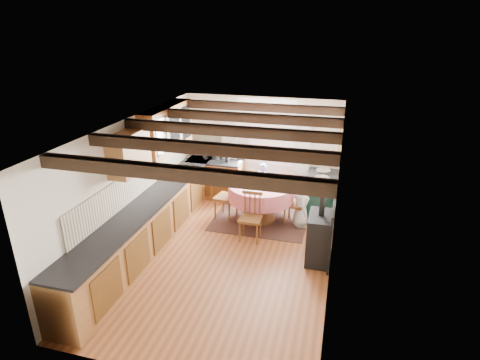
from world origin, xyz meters
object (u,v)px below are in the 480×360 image
(aga_range, at_px, (321,194))
(chair_right, at_px, (295,202))
(chair_near, at_px, (250,217))
(child_far, at_px, (263,184))
(cup, at_px, (279,180))
(dining_table, at_px, (261,202))
(child_right, at_px, (301,203))
(chair_left, at_px, (226,196))
(cast_iron_stove, at_px, (320,226))

(aga_range, bearing_deg, chair_right, -128.91)
(chair_right, height_order, aga_range, chair_right)
(chair_near, distance_m, chair_right, 1.16)
(aga_range, relative_size, child_far, 0.97)
(chair_near, xyz_separation_m, child_far, (-0.10, 1.61, 0.03))
(aga_range, xyz_separation_m, cup, (-0.86, -0.41, 0.41))
(dining_table, bearing_deg, child_right, -2.52)
(chair_near, bearing_deg, dining_table, 88.40)
(chair_near, distance_m, chair_left, 1.07)
(dining_table, distance_m, cast_iron_stove, 1.82)
(cast_iron_stove, distance_m, child_far, 2.46)
(chair_left, bearing_deg, dining_table, 105.97)
(dining_table, xyz_separation_m, child_right, (0.85, -0.04, 0.11))
(dining_table, relative_size, cup, 14.61)
(dining_table, height_order, aga_range, aga_range)
(chair_near, distance_m, cup, 1.21)
(dining_table, distance_m, cup, 0.62)
(chair_near, height_order, cast_iron_stove, cast_iron_stove)
(child_far, height_order, child_right, child_right)
(child_right, relative_size, cup, 11.18)
(cast_iron_stove, bearing_deg, child_far, 125.61)
(dining_table, xyz_separation_m, cup, (0.34, 0.24, 0.45))
(cast_iron_stove, bearing_deg, dining_table, 136.91)
(chair_left, relative_size, aga_range, 1.03)
(child_right, bearing_deg, cup, 46.63)
(chair_near, bearing_deg, child_far, 93.08)
(chair_right, xyz_separation_m, aga_range, (0.49, 0.60, -0.03))
(aga_range, bearing_deg, child_far, 175.13)
(chair_left, relative_size, child_right, 0.99)
(aga_range, height_order, cast_iron_stove, cast_iron_stove)
(chair_left, height_order, aga_range, chair_left)
(chair_near, xyz_separation_m, aga_range, (1.22, 1.50, -0.02))
(chair_right, bearing_deg, aga_range, -30.48)
(dining_table, distance_m, aga_range, 1.37)
(dining_table, xyz_separation_m, aga_range, (1.20, 0.65, 0.05))
(cup, bearing_deg, chair_left, -164.02)
(chair_left, bearing_deg, cast_iron_stove, 71.41)
(child_far, bearing_deg, chair_right, 157.51)
(cast_iron_stove, height_order, cup, cast_iron_stove)
(child_far, distance_m, cup, 0.78)
(chair_near, bearing_deg, cast_iron_stove, -16.34)
(dining_table, relative_size, aga_range, 1.37)
(dining_table, xyz_separation_m, child_far, (-0.12, 0.77, 0.10))
(chair_near, xyz_separation_m, cast_iron_stove, (1.33, -0.38, 0.20))
(chair_right, bearing_deg, dining_table, 102.38)
(chair_right, distance_m, child_right, 0.16)
(chair_near, height_order, aga_range, chair_near)
(aga_range, bearing_deg, chair_near, -129.11)
(aga_range, height_order, child_far, child_far)
(chair_right, bearing_deg, child_right, -114.25)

